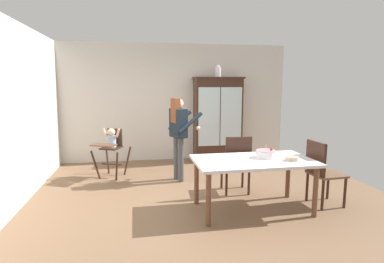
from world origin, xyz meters
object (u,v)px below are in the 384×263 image
at_px(china_cabinet, 218,119).
at_px(adult_person, 179,129).
at_px(serving_bowl, 292,159).
at_px(dining_chair_right_end, 321,169).
at_px(birthday_cake, 266,154).
at_px(dining_table, 253,165).
at_px(dining_chair_far_side, 237,161).
at_px(high_chair_with_toddler, 111,144).
at_px(ceramic_vase, 218,72).

distance_m(china_cabinet, adult_person, 1.83).
xyz_separation_m(serving_bowl, dining_chair_right_end, (0.55, 0.15, -0.21)).
relative_size(serving_bowl, dining_chair_right_end, 0.19).
bearing_deg(birthday_cake, china_cabinet, 88.67).
height_order(dining_table, birthday_cake, birthday_cake).
xyz_separation_m(adult_person, serving_bowl, (1.34, -1.71, -0.20)).
distance_m(china_cabinet, dining_chair_far_side, 2.37).
height_order(china_cabinet, birthday_cake, china_cabinet).
distance_m(high_chair_with_toddler, dining_table, 2.89).
distance_m(high_chair_with_toddler, adult_person, 1.36).
bearing_deg(china_cabinet, dining_table, -95.32).
xyz_separation_m(adult_person, dining_table, (0.84, -1.55, -0.32)).
bearing_deg(adult_person, dining_chair_right_end, -149.39).
xyz_separation_m(china_cabinet, dining_table, (-0.28, -3.01, -0.32)).
distance_m(adult_person, dining_chair_far_side, 1.27).
distance_m(ceramic_vase, dining_table, 3.33).
xyz_separation_m(dining_table, birthday_cake, (0.21, 0.08, 0.14)).
xyz_separation_m(dining_table, serving_bowl, (0.50, -0.15, 0.11)).
bearing_deg(china_cabinet, ceramic_vase, 154.43).
height_order(adult_person, serving_bowl, adult_person).
bearing_deg(adult_person, serving_bowl, -161.84).
xyz_separation_m(adult_person, dining_chair_right_end, (1.89, -1.55, -0.41)).
relative_size(serving_bowl, dining_chair_far_side, 0.19).
bearing_deg(high_chair_with_toddler, ceramic_vase, 47.70).
bearing_deg(serving_bowl, dining_chair_right_end, 15.69).
distance_m(china_cabinet, serving_bowl, 3.17).
bearing_deg(birthday_cake, ceramic_vase, 88.83).
bearing_deg(high_chair_with_toddler, serving_bowl, -15.28).
distance_m(adult_person, dining_table, 1.80).
bearing_deg(high_chair_with_toddler, dining_table, -19.29).
height_order(adult_person, dining_chair_far_side, adult_person).
bearing_deg(dining_chair_far_side, serving_bowl, 124.84).
distance_m(serving_bowl, dining_chair_far_side, 1.00).
xyz_separation_m(ceramic_vase, dining_chair_right_end, (0.77, -3.01, -1.50)).
relative_size(dining_table, dining_chair_right_end, 1.73).
bearing_deg(serving_bowl, china_cabinet, 93.95).
relative_size(ceramic_vase, birthday_cake, 0.96).
xyz_separation_m(high_chair_with_toddler, birthday_cake, (2.29, -1.93, 0.14)).
bearing_deg(ceramic_vase, china_cabinet, -25.57).
distance_m(china_cabinet, high_chair_with_toddler, 2.59).
bearing_deg(birthday_cake, adult_person, 125.44).
height_order(dining_table, dining_chair_right_end, dining_chair_right_end).
relative_size(high_chair_with_toddler, dining_chair_right_end, 0.99).
distance_m(birthday_cake, dining_chair_right_end, 0.87).
relative_size(birthday_cake, dining_chair_far_side, 0.29).
bearing_deg(birthday_cake, serving_bowl, -38.58).
relative_size(dining_chair_far_side, dining_chair_right_end, 1.00).
distance_m(dining_table, serving_bowl, 0.53).
xyz_separation_m(dining_table, dining_chair_right_end, (1.05, 0.00, -0.10)).
relative_size(china_cabinet, birthday_cake, 6.93).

